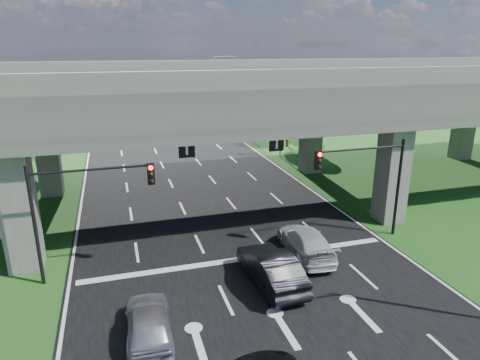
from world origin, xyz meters
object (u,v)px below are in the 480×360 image
signal_left (81,199)px  car_dark (271,268)px  streetlight_far (278,100)px  signal_right (369,172)px  car_white (306,242)px  car_silver (149,322)px  streetlight_beyond (234,86)px

signal_left → car_dark: size_ratio=1.16×
streetlight_far → signal_right: bearing=-96.5°
signal_left → car_white: (11.42, -0.94, -3.40)m
signal_right → streetlight_far: 20.25m
signal_right → car_silver: 14.80m
car_silver → car_dark: 6.57m
car_dark → car_white: car_dark is taller
streetlight_beyond → car_white: streetlight_beyond is taller
streetlight_far → streetlight_beyond: (0.00, 16.00, 0.00)m
streetlight_far → car_silver: streetlight_far is taller
signal_right → streetlight_beyond: bearing=86.4°
signal_left → streetlight_beyond: bearing=63.6°
signal_left → car_white: signal_left is taller
car_dark → car_white: size_ratio=0.99×
car_white → car_dark: bearing=43.2°
signal_left → streetlight_far: size_ratio=0.60×
car_dark → car_white: 3.70m
streetlight_beyond → car_white: (-6.50, -37.00, -5.06)m
signal_right → streetlight_beyond: streetlight_beyond is taller
signal_right → car_dark: signal_right is taller
signal_right → signal_left: size_ratio=1.00×
car_dark → streetlight_beyond: bearing=-106.3°
car_silver → car_white: size_ratio=0.85×
streetlight_beyond → car_silver: 44.83m
signal_right → car_dark: bearing=-155.8°
car_dark → streetlight_far: bearing=-114.9°
car_silver → signal_left: bearing=-64.5°
signal_left → car_dark: (8.51, -3.21, -3.30)m
car_dark → car_white: (2.92, 2.27, -0.10)m
signal_left → streetlight_beyond: size_ratio=0.60×
streetlight_beyond → car_silver: size_ratio=2.26×
streetlight_far → car_silver: bearing=-121.0°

